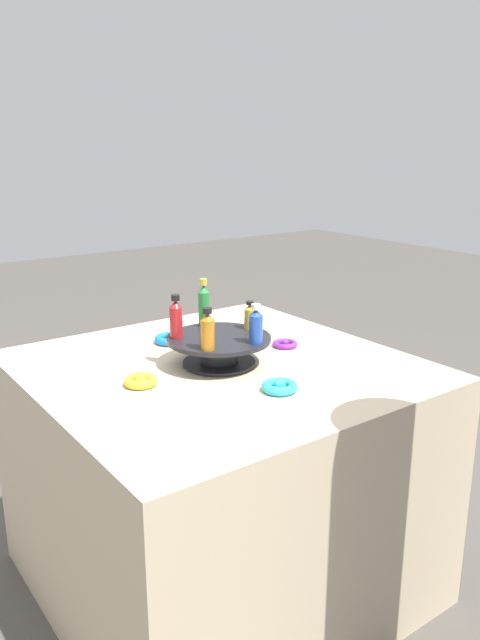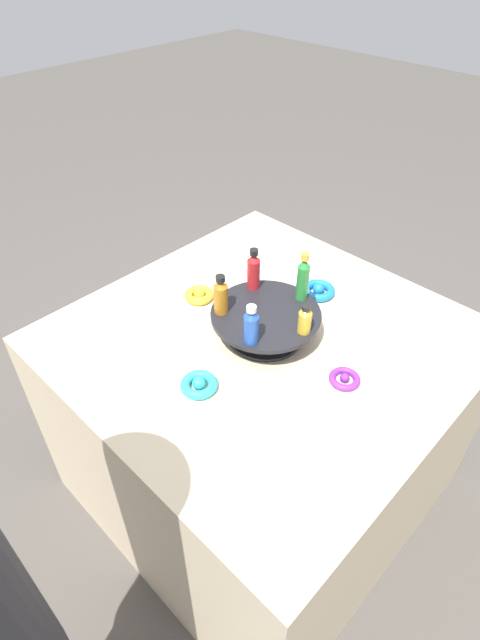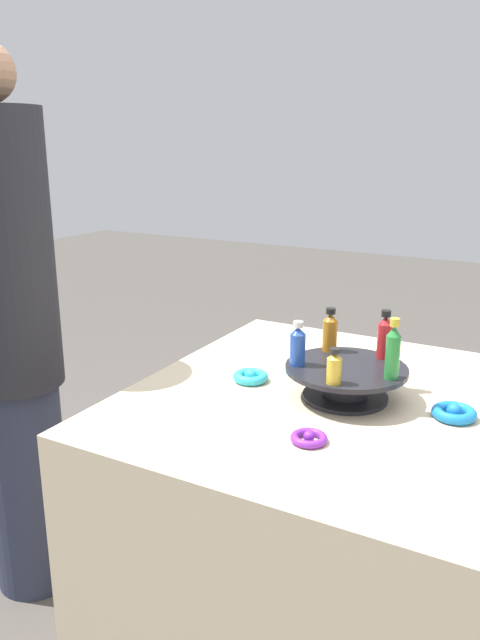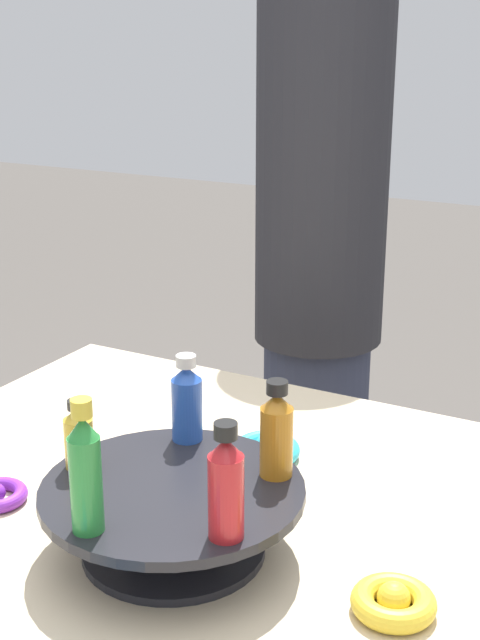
% 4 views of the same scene
% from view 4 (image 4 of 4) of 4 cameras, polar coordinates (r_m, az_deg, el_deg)
% --- Properties ---
extents(display_stand, '(0.30, 0.30, 0.08)m').
position_cam_4_polar(display_stand, '(1.04, -4.31, -12.13)').
color(display_stand, black).
rests_on(display_stand, party_table).
extents(bottle_gold, '(0.03, 0.03, 0.08)m').
position_cam_4_polar(bottle_gold, '(1.06, -10.28, -7.34)').
color(bottle_gold, gold).
rests_on(bottle_gold, display_stand).
extents(bottle_green, '(0.03, 0.03, 0.15)m').
position_cam_4_polar(bottle_green, '(0.92, -9.87, -9.52)').
color(bottle_green, '#288438').
rests_on(bottle_green, display_stand).
extents(bottle_red, '(0.04, 0.04, 0.13)m').
position_cam_4_polar(bottle_red, '(0.90, -0.91, -10.54)').
color(bottle_red, '#B21E23').
rests_on(bottle_red, display_stand).
extents(bottle_amber, '(0.04, 0.04, 0.12)m').
position_cam_4_polar(bottle_amber, '(1.02, 2.35, -7.20)').
color(bottle_amber, '#AD6B19').
rests_on(bottle_amber, display_stand).
extents(bottle_blue, '(0.04, 0.04, 0.11)m').
position_cam_4_polar(bottle_blue, '(1.11, -3.43, -5.21)').
color(bottle_blue, '#234CAD').
rests_on(bottle_blue, display_stand).
extents(ribbon_bow_teal, '(0.09, 0.09, 0.03)m').
position_cam_4_polar(ribbon_bow_teal, '(1.26, 1.70, -8.27)').
color(ribbon_bow_teal, '#2DB7CC').
rests_on(ribbon_bow_teal, party_table).
extents(ribbon_bow_gold, '(0.09, 0.09, 0.03)m').
position_cam_4_polar(ribbon_bow_gold, '(0.97, 9.80, -17.34)').
color(ribbon_bow_gold, gold).
rests_on(ribbon_bow_gold, party_table).
extents(person_figure, '(0.27, 0.27, 1.59)m').
position_cam_4_polar(person_figure, '(1.88, 5.10, 2.83)').
color(person_figure, '#282D42').
rests_on(person_figure, ground_plane).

